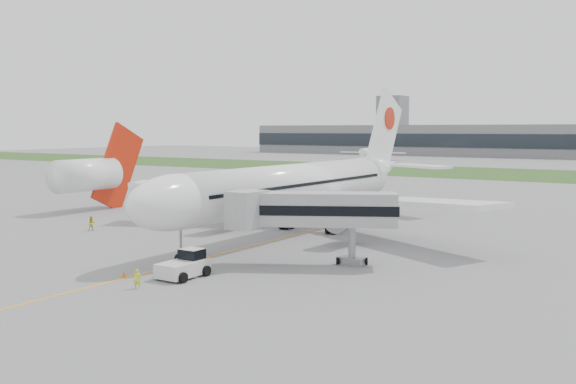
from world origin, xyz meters
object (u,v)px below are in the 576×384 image
Objects in this scene: airliner at (300,185)px; neighbor_aircraft at (90,174)px; pushback_tug at (185,265)px; jet_bridge at (309,210)px; ground_crew_near at (137,279)px.

airliner is 36.68m from neighbor_aircraft.
jet_bridge is (6.12, 9.28, 3.90)m from pushback_tug.
airliner is 35.15× the size of ground_crew_near.
neighbor_aircraft is (-40.36, 24.10, 4.45)m from pushback_tug.
jet_bridge is at bearing -55.16° from airliner.
jet_bridge is (9.80, -14.08, -0.75)m from airliner.
neighbor_aircraft is at bearing 178.85° from airliner.
ground_crew_near is (-6.45, -14.22, -4.14)m from jet_bridge.
airliner is 3.20× the size of neighbor_aircraft.
neighbor_aircraft reaches higher than ground_crew_near.
airliner reaches higher than neighbor_aircraft.
ground_crew_near is at bearing -38.94° from neighbor_aircraft.
pushback_tug is 47.22m from neighbor_aircraft.
pushback_tug is at bearing -33.81° from neighbor_aircraft.
jet_bridge reaches higher than pushback_tug.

